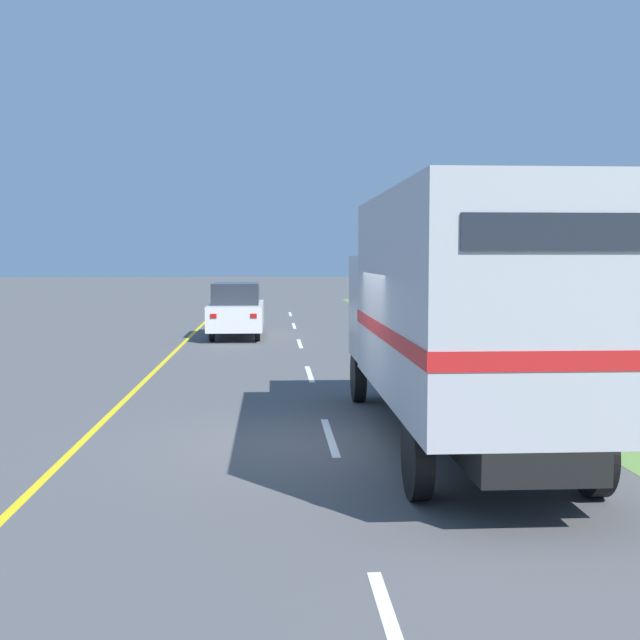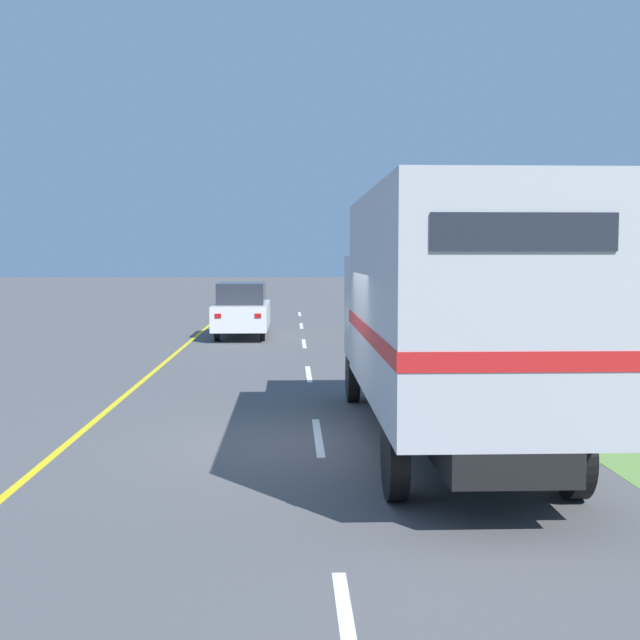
# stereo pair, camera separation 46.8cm
# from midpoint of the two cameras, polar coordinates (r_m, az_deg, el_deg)

# --- Properties ---
(ground_plane) EXTENTS (200.00, 200.00, 0.00)m
(ground_plane) POSITION_cam_midpoint_polar(r_m,az_deg,el_deg) (11.91, -0.27, -8.79)
(ground_plane) COLOR #515154
(edge_line_yellow) EXTENTS (0.12, 57.16, 0.01)m
(edge_line_yellow) POSITION_cam_midpoint_polar(r_m,az_deg,el_deg) (23.93, -10.77, -2.14)
(edge_line_yellow) COLOR yellow
(edge_line_yellow) RESTS_ON ground
(centre_dash_near) EXTENTS (0.12, 2.60, 0.01)m
(centre_dash_near) POSITION_cam_midpoint_polar(r_m,az_deg,el_deg) (12.36, -0.39, -8.28)
(centre_dash_near) COLOR white
(centre_dash_near) RESTS_ON ground
(centre_dash_mid_a) EXTENTS (0.12, 2.60, 0.01)m
(centre_dash_mid_a) POSITION_cam_midpoint_polar(r_m,az_deg,el_deg) (18.85, -1.46, -3.85)
(centre_dash_mid_a) COLOR white
(centre_dash_mid_a) RESTS_ON ground
(centre_dash_mid_b) EXTENTS (0.12, 2.60, 0.01)m
(centre_dash_mid_b) POSITION_cam_midpoint_polar(r_m,az_deg,el_deg) (25.39, -1.98, -1.69)
(centre_dash_mid_b) COLOR white
(centre_dash_mid_b) RESTS_ON ground
(centre_dash_far) EXTENTS (0.12, 2.60, 0.01)m
(centre_dash_far) POSITION_cam_midpoint_polar(r_m,az_deg,el_deg) (31.96, -2.28, -0.41)
(centre_dash_far) COLOR white
(centre_dash_far) RESTS_ON ground
(centre_dash_farthest) EXTENTS (0.12, 2.60, 0.01)m
(centre_dash_farthest) POSITION_cam_midpoint_polar(r_m,az_deg,el_deg) (38.54, -2.48, 0.42)
(centre_dash_farthest) COLOR white
(centre_dash_farthest) RESTS_ON ground
(horse_trailer_truck) EXTENTS (2.38, 8.31, 3.59)m
(horse_trailer_truck) POSITION_cam_midpoint_polar(r_m,az_deg,el_deg) (11.56, 8.62, 0.79)
(horse_trailer_truck) COLOR black
(horse_trailer_truck) RESTS_ON ground
(lead_car_white) EXTENTS (1.80, 4.43, 1.87)m
(lead_car_white) POSITION_cam_midpoint_polar(r_m,az_deg,el_deg) (27.52, -6.44, 0.74)
(lead_car_white) COLOR black
(lead_car_white) RESTS_ON ground
(highway_sign) EXTENTS (2.23, 0.09, 2.91)m
(highway_sign) POSITION_cam_midpoint_polar(r_m,az_deg,el_deg) (19.43, 15.78, 1.58)
(highway_sign) COLOR #9E9EA3
(highway_sign) RESTS_ON ground
(roadside_tree_mid) EXTENTS (3.38, 3.38, 5.38)m
(roadside_tree_mid) POSITION_cam_midpoint_polar(r_m,az_deg,el_deg) (31.25, 21.31, 5.91)
(roadside_tree_mid) COLOR #4C3823
(roadside_tree_mid) RESTS_ON ground
(roadside_tree_far) EXTENTS (3.76, 3.76, 5.74)m
(roadside_tree_far) POSITION_cam_midpoint_polar(r_m,az_deg,el_deg) (34.74, 11.44, 6.24)
(roadside_tree_far) COLOR brown
(roadside_tree_far) RESTS_ON ground
(delineator_post) EXTENTS (0.08, 0.08, 0.95)m
(delineator_post) POSITION_cam_midpoint_polar(r_m,az_deg,el_deg) (14.52, 17.27, -4.54)
(delineator_post) COLOR white
(delineator_post) RESTS_ON ground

